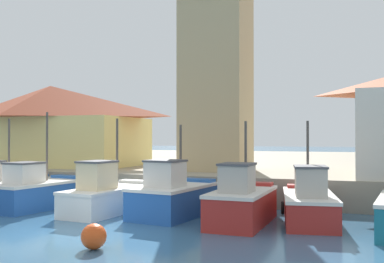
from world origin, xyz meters
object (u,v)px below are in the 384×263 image
Objects in this scene: fishing_boat_right_inner at (309,203)px; clock_tower at (217,27)px; fishing_boat_mid_right at (242,203)px; fishing_boat_center at (174,197)px; fishing_boat_left_inner at (37,192)px; warehouse_left at (50,124)px; fishing_boat_mid_left at (108,195)px; mooring_buoy at (94,237)px.

clock_tower is (-5.65, 6.76, 8.65)m from fishing_boat_right_inner.
fishing_boat_mid_right is at bearing -153.62° from fishing_boat_right_inner.
fishing_boat_center is 11.21m from clock_tower.
warehouse_left is at bearing 124.39° from fishing_boat_left_inner.
mooring_buoy is at bearing -62.90° from fishing_boat_mid_left.
clock_tower is at bearing 49.96° from fishing_boat_left_inner.
mooring_buoy is (-0.08, -5.76, -0.43)m from fishing_boat_center.
fishing_boat_mid_left is 8.25m from fishing_boat_right_inner.
fishing_boat_mid_left is at bearing -109.17° from clock_tower.
fishing_boat_left_inner is 0.97× the size of fishing_boat_mid_left.
clock_tower is at bearing 70.83° from fishing_boat_mid_left.
mooring_buoy is (6.51, -5.57, -0.38)m from fishing_boat_left_inner.
clock_tower is at bearing 91.26° from mooring_buoy.
fishing_boat_left_inner reaches higher than fishing_boat_right_inner.
mooring_buoy is at bearing -48.70° from warehouse_left.
warehouse_left is (-9.36, 8.33, 3.34)m from fishing_boat_mid_left.
warehouse_left is at bearing 138.35° from fishing_boat_mid_left.
fishing_boat_mid_right is at bearing -4.82° from fishing_boat_mid_left.
fishing_boat_mid_right is at bearing 58.85° from mooring_buoy.
fishing_boat_mid_left reaches higher than fishing_boat_mid_right.
fishing_boat_center is 5.30m from fishing_boat_right_inner.
fishing_boat_mid_left is 12.97m from warehouse_left.
clock_tower is 15.80m from mooring_buoy.
fishing_boat_right_inner reaches higher than mooring_buoy.
mooring_buoy is (-3.07, -5.08, -0.42)m from fishing_boat_mid_right.
fishing_boat_mid_left is 6.28m from mooring_buoy.
fishing_boat_mid_right is (9.58, -0.49, 0.04)m from fishing_boat_left_inner.
clock_tower is (6.23, 7.41, 8.62)m from fishing_boat_left_inner.
fishing_boat_right_inner reaches higher than fishing_boat_center.
clock_tower is 1.35× the size of warehouse_left.
fishing_boat_right_inner is (8.23, 0.64, -0.01)m from fishing_boat_mid_left.
mooring_buoy is (12.22, -13.91, -3.70)m from warehouse_left.
warehouse_left reaches higher than fishing_boat_mid_right.
fishing_boat_mid_right is at bearing -2.92° from fishing_boat_left_inner.
fishing_boat_right_inner is at bearing 3.13° from fishing_boat_left_inner.
fishing_boat_center is 3.06m from fishing_boat_mid_right.
mooring_buoy is (2.86, -5.58, -0.37)m from fishing_boat_mid_left.
clock_tower reaches higher than fishing_boat_left_inner.
fishing_boat_center is at bearing -175.05° from fishing_boat_right_inner.
fishing_boat_left_inner is 0.28× the size of clock_tower.
fishing_boat_left_inner is 6.44× the size of mooring_buoy.
fishing_boat_mid_left is (3.65, 0.01, -0.01)m from fishing_boat_left_inner.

